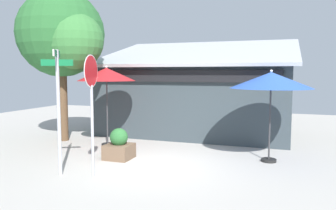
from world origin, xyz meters
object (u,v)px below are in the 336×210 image
at_px(street_sign_post, 58,101).
at_px(patio_umbrella_crimson_left, 106,75).
at_px(patio_umbrella_royal_blue_center, 271,81).
at_px(shade_tree, 64,36).
at_px(stop_sign, 91,92).
at_px(sidewalk_planter, 119,146).

height_order(street_sign_post, patio_umbrella_crimson_left, street_sign_post).
relative_size(patio_umbrella_royal_blue_center, shade_tree, 0.47).
distance_m(street_sign_post, stop_sign, 0.92).
distance_m(stop_sign, shade_tree, 5.15).
height_order(street_sign_post, sidewalk_planter, street_sign_post).
bearing_deg(street_sign_post, patio_umbrella_royal_blue_center, 31.99).
distance_m(street_sign_post, sidewalk_planter, 2.55).
bearing_deg(sidewalk_planter, shade_tree, 151.82).
distance_m(stop_sign, sidewalk_planter, 2.51).
bearing_deg(sidewalk_planter, street_sign_post, -108.88).
height_order(stop_sign, patio_umbrella_royal_blue_center, stop_sign).
height_order(street_sign_post, stop_sign, street_sign_post).
bearing_deg(street_sign_post, shade_tree, 124.35).
height_order(street_sign_post, shade_tree, shade_tree).
relative_size(street_sign_post, patio_umbrella_crimson_left, 1.11).
xyz_separation_m(street_sign_post, shade_tree, (-2.46, 3.61, 2.07)).
bearing_deg(stop_sign, patio_umbrella_royal_blue_center, 35.86).
bearing_deg(shade_tree, sidewalk_planter, -28.18).
xyz_separation_m(street_sign_post, patio_umbrella_royal_blue_center, (4.97, 3.10, 0.47)).
relative_size(street_sign_post, shade_tree, 0.56).
xyz_separation_m(patio_umbrella_crimson_left, sidewalk_planter, (1.24, -1.49, -2.14)).
bearing_deg(street_sign_post, sidewalk_planter, 71.12).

